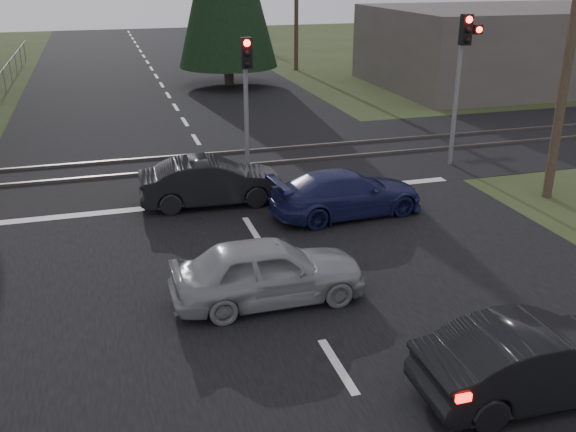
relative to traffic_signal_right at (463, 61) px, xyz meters
name	(u,v)px	position (x,y,z in m)	size (l,w,h in m)	color
ground	(338,366)	(-7.55, -9.47, -3.31)	(120.00, 120.00, 0.00)	#2C3819
road	(221,180)	(-7.55, 0.53, -3.31)	(14.00, 100.00, 0.01)	black
rail_corridor	(210,162)	(-7.55, 2.53, -3.31)	(120.00, 8.00, 0.01)	black
stop_line	(234,200)	(-7.55, -1.27, -3.30)	(13.00, 0.35, 0.00)	silver
rail_near	(214,168)	(-7.55, 1.73, -3.26)	(120.00, 0.12, 0.10)	#59544C
rail_far	(206,154)	(-7.55, 3.33, -3.26)	(120.00, 0.12, 0.10)	#59544C
traffic_signal_right	(463,61)	(0.00, 0.00, 0.00)	(0.68, 0.48, 4.70)	slate
traffic_signal_center	(246,82)	(-6.55, 1.20, -0.51)	(0.32, 0.48, 4.10)	slate
utility_pole_near	(574,22)	(0.95, -3.47, 1.41)	(1.80, 0.26, 9.00)	#4C3D2D
building_right	(511,46)	(10.45, 12.53, -1.31)	(14.00, 10.00, 4.00)	#59514C
dark_hatchback	(539,360)	(-4.96, -11.00, -2.70)	(1.30, 3.74, 1.23)	black
silver_car	(268,271)	(-8.07, -7.03, -2.68)	(1.50, 3.72, 1.27)	gray
blue_sedan	(347,193)	(-4.95, -3.17, -2.73)	(1.63, 4.02, 1.17)	#181C49
dark_car_far	(212,182)	(-8.16, -1.41, -2.68)	(1.34, 3.84, 1.27)	black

